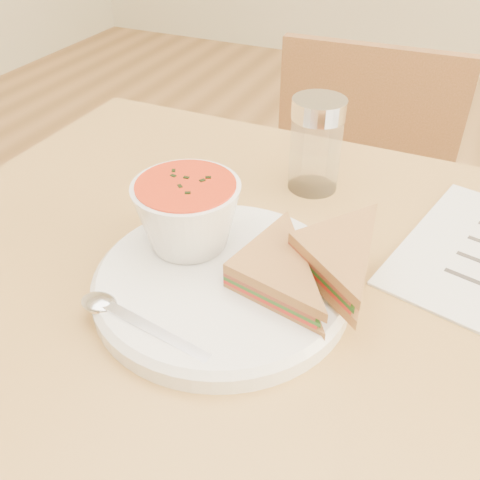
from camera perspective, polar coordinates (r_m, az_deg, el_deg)
The scene contains 7 objects.
chair_far at distance 1.11m, azimuth 9.92°, elevation -3.04°, with size 0.36×0.36×0.80m, color brown, non-canonical shape.
plate at distance 0.52m, azimuth -1.93°, elevation -4.66°, with size 0.25×0.25×0.02m, color white, non-canonical shape.
soup_bowl at distance 0.53m, azimuth -5.59°, elevation 2.42°, with size 0.11×0.11×0.07m, color white, non-canonical shape.
sandwich_half_a at distance 0.49m, azimuth -1.81°, elevation -4.07°, with size 0.11×0.11×0.03m, color #BC7742, non-canonical shape.
sandwich_half_b at distance 0.50m, azimuth 5.11°, elevation -0.70°, with size 0.11×0.11×0.03m, color #BC7742, non-canonical shape.
spoon at distance 0.47m, azimuth -10.32°, elevation -8.96°, with size 0.18×0.04×0.01m, color silver, non-canonical shape.
condiment_shaker at distance 0.66m, azimuth 8.08°, elevation 9.99°, with size 0.06×0.06×0.12m, color silver, non-canonical shape.
Camera 1 is at (0.06, -0.36, 1.10)m, focal length 40.00 mm.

